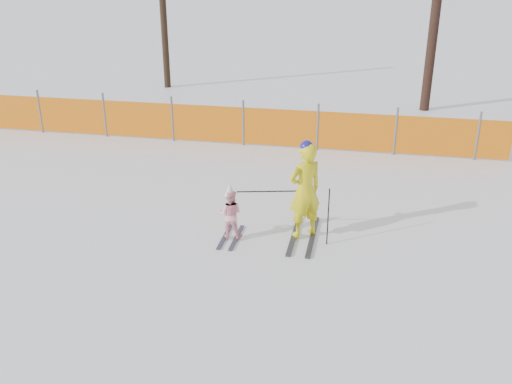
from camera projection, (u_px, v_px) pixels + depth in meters
ground at (250, 256)px, 9.92m from camera, size 120.00×120.00×0.00m
adult at (305, 190)px, 10.22m from camera, size 0.78×1.62×1.87m
child at (230, 213)px, 10.34m from camera, size 0.45×0.99×1.10m
ski_poles at (297, 204)px, 10.15m from camera, size 1.66×0.28×1.09m
safety_fence at (221, 124)px, 15.45m from camera, size 14.86×0.06×1.25m
tree_trunks at (380, 23)px, 18.53m from camera, size 13.02×2.08×6.06m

